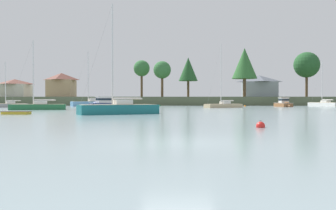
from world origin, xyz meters
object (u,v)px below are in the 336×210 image
(dinghy_orange, at_px, (140,110))
(sailboat_teal, at_px, (119,112))
(cruiser_wood, at_px, (284,105))
(sailboat_grey, at_px, (9,106))
(mooring_buoy_orange, at_px, (245,106))
(sailboat_skyblue, at_px, (91,105))
(mooring_buoy_green, at_px, (160,106))
(mooring_buoy_red, at_px, (261,126))
(cruiser_navy, at_px, (103,105))
(sailboat_green, at_px, (38,108))
(sailboat_white, at_px, (324,105))
(sailboat_sand, at_px, (224,106))
(dinghy_yellow, at_px, (16,113))

(dinghy_orange, relative_size, sailboat_teal, 0.23)
(cruiser_wood, distance_m, sailboat_grey, 53.76)
(mooring_buoy_orange, bearing_deg, sailboat_skyblue, 175.74)
(mooring_buoy_orange, height_order, mooring_buoy_green, mooring_buoy_orange)
(mooring_buoy_red, bearing_deg, sailboat_skyblue, 110.48)
(cruiser_navy, distance_m, sailboat_green, 14.32)
(sailboat_teal, distance_m, mooring_buoy_orange, 46.64)
(mooring_buoy_orange, xyz_separation_m, mooring_buoy_green, (-18.47, 4.08, -0.01))
(sailboat_grey, xyz_separation_m, mooring_buoy_red, (35.38, -48.14, -0.12))
(sailboat_white, xyz_separation_m, sailboat_sand, (-23.89, -14.03, 0.02))
(cruiser_navy, xyz_separation_m, sailboat_grey, (-18.28, 3.00, -0.27))
(sailboat_sand, xyz_separation_m, mooring_buoy_green, (-12.18, 16.42, -0.18))
(sailboat_green, relative_size, sailboat_grey, 1.16)
(sailboat_teal, bearing_deg, cruiser_navy, 104.23)
(cruiser_wood, height_order, mooring_buoy_green, cruiser_wood)
(sailboat_sand, height_order, mooring_buoy_orange, sailboat_sand)
(cruiser_wood, relative_size, sailboat_green, 0.62)
(sailboat_white, distance_m, sailboat_teal, 57.97)
(sailboat_green, xyz_separation_m, sailboat_teal, (13.97, -15.51, 0.02))
(sailboat_teal, bearing_deg, cruiser_wood, 53.49)
(mooring_buoy_red, bearing_deg, dinghy_orange, 106.98)
(cruiser_wood, bearing_deg, sailboat_white, 28.64)
(sailboat_skyblue, relative_size, mooring_buoy_orange, 26.56)
(dinghy_orange, relative_size, mooring_buoy_red, 5.21)
(sailboat_green, bearing_deg, sailboat_teal, -47.98)
(sailboat_green, bearing_deg, cruiser_navy, 61.38)
(sailboat_green, relative_size, mooring_buoy_green, 25.02)
(dinghy_orange, distance_m, sailboat_skyblue, 34.83)
(sailboat_teal, xyz_separation_m, mooring_buoy_green, (2.30, 45.83, -0.19))
(sailboat_skyblue, height_order, mooring_buoy_green, sailboat_skyblue)
(dinghy_yellow, height_order, cruiser_wood, cruiser_wood)
(cruiser_wood, xyz_separation_m, dinghy_orange, (-26.94, -25.41, -0.30))
(cruiser_navy, bearing_deg, mooring_buoy_green, 62.06)
(cruiser_navy, bearing_deg, cruiser_wood, 15.42)
(sailboat_skyblue, relative_size, mooring_buoy_red, 25.02)
(sailboat_green, distance_m, mooring_buoy_green, 34.42)
(sailboat_white, bearing_deg, dinghy_yellow, -137.76)
(sailboat_white, bearing_deg, sailboat_sand, -149.58)
(dinghy_orange, relative_size, sailboat_sand, 0.23)
(mooring_buoy_red, xyz_separation_m, mooring_buoy_orange, (10.79, 58.82, -0.01))
(dinghy_yellow, distance_m, sailboat_white, 65.42)
(sailboat_green, xyz_separation_m, sailboat_sand, (28.46, 13.90, 0.01))
(sailboat_grey, xyz_separation_m, mooring_buoy_green, (27.70, 14.76, -0.14))
(dinghy_orange, relative_size, sailboat_grey, 0.30)
(cruiser_wood, xyz_separation_m, mooring_buoy_green, (-25.65, 8.09, -0.35))
(sailboat_grey, distance_m, mooring_buoy_green, 31.38)
(cruiser_wood, bearing_deg, cruiser_navy, -164.58)
(dinghy_yellow, xyz_separation_m, dinghy_orange, (11.06, 12.87, 0.01))
(sailboat_skyblue, distance_m, mooring_buoy_red, 65.46)
(cruiser_navy, relative_size, sailboat_white, 0.67)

